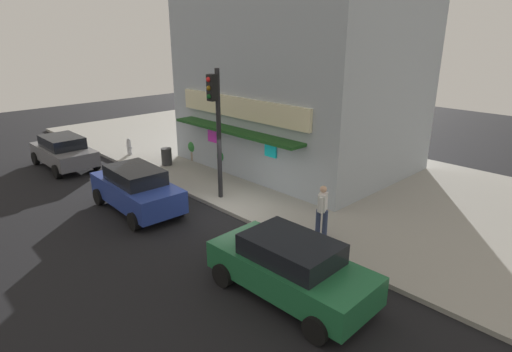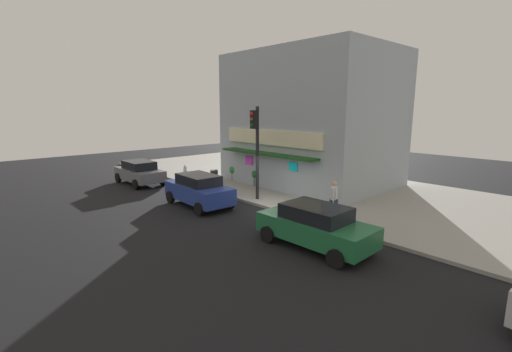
% 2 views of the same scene
% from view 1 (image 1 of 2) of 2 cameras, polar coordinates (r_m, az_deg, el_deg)
% --- Properties ---
extents(ground_plane, '(56.92, 56.92, 0.00)m').
position_cam_1_polar(ground_plane, '(15.55, -3.97, -5.19)').
color(ground_plane, black).
extents(sidewalk, '(37.95, 11.69, 0.14)m').
position_cam_1_polar(sidewalk, '(19.50, 9.26, -0.02)').
color(sidewalk, gray).
rests_on(sidewalk, ground_plane).
extents(corner_building, '(10.12, 8.25, 8.39)m').
position_cam_1_polar(corner_building, '(20.40, 5.83, 13.26)').
color(corner_building, '#9EA8B2').
rests_on(corner_building, sidewalk).
extents(traffic_light, '(0.32, 0.58, 4.99)m').
position_cam_1_polar(traffic_light, '(15.78, -5.45, 7.92)').
color(traffic_light, black).
rests_on(traffic_light, sidewalk).
extents(fire_hydrant, '(0.47, 0.23, 0.88)m').
position_cam_1_polar(fire_hydrant, '(23.31, -16.89, 3.85)').
color(fire_hydrant, '#B2B2B7').
rests_on(fire_hydrant, sidewalk).
extents(trash_can, '(0.51, 0.51, 0.83)m').
position_cam_1_polar(trash_can, '(21.02, -12.08, 2.60)').
color(trash_can, '#2D2D2D').
rests_on(trash_can, sidewalk).
extents(pedestrian, '(0.41, 0.53, 1.71)m').
position_cam_1_polar(pedestrian, '(13.42, 9.00, -4.44)').
color(pedestrian, navy).
rests_on(pedestrian, sidewalk).
extents(potted_plant_by_doorway, '(0.65, 0.65, 1.05)m').
position_cam_1_polar(potted_plant_by_doorway, '(21.51, -8.38, 3.74)').
color(potted_plant_by_doorway, gray).
rests_on(potted_plant_by_doorway, sidewalk).
extents(potted_plant_by_window, '(0.66, 0.66, 1.05)m').
position_cam_1_polar(potted_plant_by_window, '(19.77, -4.41, 2.45)').
color(potted_plant_by_window, '#59595B').
rests_on(potted_plant_by_window, sidewalk).
extents(parked_car_grey, '(4.15, 2.06, 1.56)m').
position_cam_1_polar(parked_car_grey, '(22.63, -24.73, 3.07)').
color(parked_car_grey, slate).
rests_on(parked_car_grey, ground_plane).
extents(parked_car_green, '(4.38, 2.17, 1.59)m').
position_cam_1_polar(parked_car_green, '(10.73, 4.71, -12.20)').
color(parked_car_green, '#1E6038').
rests_on(parked_car_green, ground_plane).
extents(parked_car_blue, '(4.31, 2.14, 1.67)m').
position_cam_1_polar(parked_car_blue, '(16.16, -15.96, -1.66)').
color(parked_car_blue, navy).
rests_on(parked_car_blue, ground_plane).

